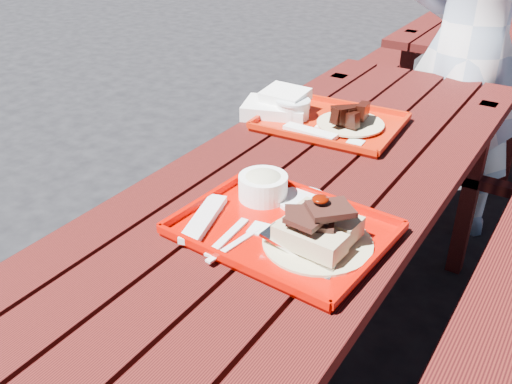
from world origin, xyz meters
TOP-DOWN VIEW (x-y plane):
  - picnic_table_near at (-0.00, 0.00)m, footprint 1.41×2.40m
  - picnic_table_far at (-0.00, 2.80)m, footprint 1.41×2.40m
  - near_tray at (0.10, -0.16)m, footprint 0.49×0.40m
  - far_tray at (-0.10, 0.45)m, footprint 0.47×0.38m
  - white_cloth at (-0.29, 0.45)m, footprint 0.26×0.22m
  - person at (0.12, 1.31)m, footprint 0.67×0.51m

SIDE VIEW (x-z plane):
  - picnic_table_near at x=0.00m, z-range 0.19..0.94m
  - picnic_table_far at x=0.00m, z-range 0.19..0.94m
  - far_tray at x=-0.10m, z-range 0.74..0.81m
  - near_tray at x=0.10m, z-range 0.71..0.86m
  - white_cloth at x=-0.29m, z-range 0.74..0.83m
  - person at x=0.12m, z-range 0.00..1.66m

